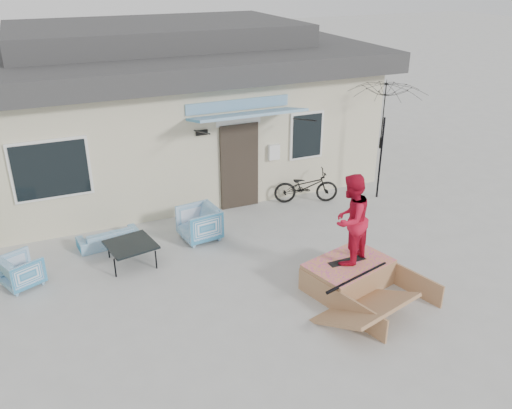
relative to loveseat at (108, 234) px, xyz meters
name	(u,v)px	position (x,y,z in m)	size (l,w,h in m)	color
ground	(281,316)	(2.30, -3.73, -0.25)	(90.00, 90.00, 0.00)	#A4A4A1
house	(160,101)	(2.30, 4.26, 1.69)	(10.80, 8.49, 4.10)	beige
loveseat	(108,234)	(0.00, 0.00, 0.00)	(1.28, 0.37, 0.50)	teal
armchair_left	(21,269)	(-1.73, -0.94, 0.09)	(0.65, 0.61, 0.67)	teal
armchair_right	(199,222)	(1.87, -0.49, 0.16)	(0.79, 0.74, 0.81)	teal
coffee_table	(132,253)	(0.31, -0.95, -0.03)	(0.89, 0.89, 0.44)	black
bicycle	(306,183)	(4.92, 0.32, 0.26)	(0.56, 1.60, 1.02)	black
patio_umbrella	(383,131)	(6.76, -0.13, 1.50)	(2.39, 2.32, 2.20)	black
skate_ramp	(348,274)	(3.85, -3.37, 0.00)	(1.52, 2.02, 0.51)	#986B45
skateboard	(347,261)	(3.83, -3.32, 0.28)	(0.73, 0.18, 0.05)	black
skater	(351,218)	(3.83, -3.32, 1.15)	(0.83, 0.64, 1.69)	red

